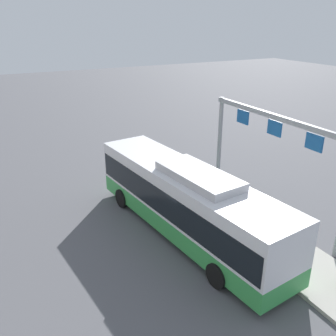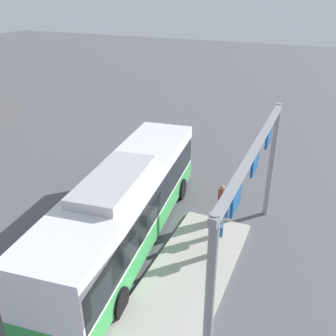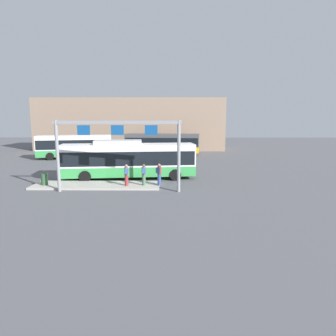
{
  "view_description": "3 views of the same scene",
  "coord_description": "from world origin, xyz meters",
  "views": [
    {
      "loc": [
        -12.78,
        7.5,
        9.39
      ],
      "look_at": [
        4.0,
        -1.17,
        1.64
      ],
      "focal_mm": 39.28,
      "sensor_mm": 36.0,
      "label": 1
    },
    {
      "loc": [
        -10.96,
        -6.54,
        9.51
      ],
      "look_at": [
        4.06,
        -0.06,
        1.53
      ],
      "focal_mm": 40.46,
      "sensor_mm": 36.0,
      "label": 2
    },
    {
      "loc": [
        3.77,
        -26.3,
        5.29
      ],
      "look_at": [
        3.51,
        -1.25,
        1.19
      ],
      "focal_mm": 32.13,
      "sensor_mm": 36.0,
      "label": 3
    }
  ],
  "objects": [
    {
      "name": "person_waiting_near",
      "position": [
        1.66,
        -3.39,
        1.05
      ],
      "size": [
        0.38,
        0.56,
        1.67
      ],
      "rotation": [
        0.0,
        0.0,
        1.7
      ],
      "color": "#476B4C",
      "rests_on": "platform_curb"
    },
    {
      "name": "platform_curb",
      "position": [
        -2.13,
        -3.03,
        0.08
      ],
      "size": [
        10.0,
        2.8,
        0.16
      ],
      "primitive_type": "cube",
      "color": "#B2ADA3",
      "rests_on": "ground"
    },
    {
      "name": "person_waiting_mid",
      "position": [
        0.32,
        -3.53,
        1.05
      ],
      "size": [
        0.39,
        0.56,
        1.67
      ],
      "rotation": [
        0.0,
        0.0,
        1.74
      ],
      "color": "maroon",
      "rests_on": "platform_curb"
    },
    {
      "name": "platform_sign_gantry",
      "position": [
        -0.06,
        -4.8,
        3.75
      ],
      "size": [
        9.18,
        0.24,
        5.2
      ],
      "color": "gray",
      "rests_on": "ground"
    },
    {
      "name": "person_boarding",
      "position": [
        2.83,
        -3.13,
        1.05
      ],
      "size": [
        0.49,
        0.6,
        1.67
      ],
      "rotation": [
        0.0,
        0.0,
        1.16
      ],
      "color": "#334C8C",
      "rests_on": "platform_curb"
    },
    {
      "name": "ground_plane",
      "position": [
        0.0,
        0.0,
        0.0
      ],
      "size": [
        120.0,
        120.0,
        0.0
      ],
      "primitive_type": "plane",
      "color": "#56565B"
    },
    {
      "name": "bus_main",
      "position": [
        -0.01,
        -0.0,
        1.81
      ],
      "size": [
        11.87,
        3.86,
        3.46
      ],
      "rotation": [
        0.0,
        0.0,
        0.12
      ],
      "color": "green",
      "rests_on": "ground"
    }
  ]
}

